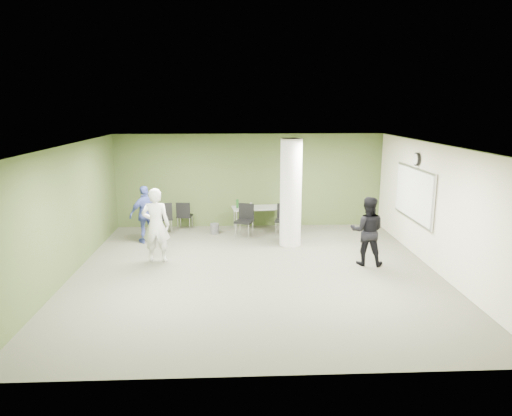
{
  "coord_description": "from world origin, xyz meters",
  "views": [
    {
      "loc": [
        -0.43,
        -9.55,
        3.6
      ],
      "look_at": [
        0.05,
        1.0,
        1.23
      ],
      "focal_mm": 32.0,
      "sensor_mm": 36.0,
      "label": 1
    }
  ],
  "objects_px": {
    "chair_back_left": "(164,216)",
    "woman_white": "(156,225)",
    "man_blue": "(146,214)",
    "folding_table": "(257,209)",
    "man_black": "(367,231)"
  },
  "relations": [
    {
      "from": "chair_back_left",
      "to": "woman_white",
      "type": "height_order",
      "value": "woman_white"
    },
    {
      "from": "chair_back_left",
      "to": "man_black",
      "type": "relative_size",
      "value": 0.59
    },
    {
      "from": "chair_back_left",
      "to": "woman_white",
      "type": "distance_m",
      "value": 2.32
    },
    {
      "from": "chair_back_left",
      "to": "woman_white",
      "type": "relative_size",
      "value": 0.54
    },
    {
      "from": "chair_back_left",
      "to": "man_blue",
      "type": "xyz_separation_m",
      "value": [
        -0.35,
        -0.73,
        0.22
      ]
    },
    {
      "from": "folding_table",
      "to": "man_black",
      "type": "bearing_deg",
      "value": -59.6
    },
    {
      "from": "woman_white",
      "to": "folding_table",
      "type": "bearing_deg",
      "value": -133.36
    },
    {
      "from": "man_blue",
      "to": "chair_back_left",
      "type": "bearing_deg",
      "value": -148.83
    },
    {
      "from": "chair_back_left",
      "to": "man_black",
      "type": "distance_m",
      "value": 5.74
    },
    {
      "from": "woman_white",
      "to": "man_blue",
      "type": "distance_m",
      "value": 1.65
    },
    {
      "from": "man_black",
      "to": "man_blue",
      "type": "xyz_separation_m",
      "value": [
        -5.4,
        2.0,
        -0.03
      ]
    },
    {
      "from": "man_blue",
      "to": "woman_white",
      "type": "bearing_deg",
      "value": 75.9
    },
    {
      "from": "chair_back_left",
      "to": "man_black",
      "type": "xyz_separation_m",
      "value": [
        5.05,
        -2.72,
        0.25
      ]
    },
    {
      "from": "chair_back_left",
      "to": "man_black",
      "type": "height_order",
      "value": "man_black"
    },
    {
      "from": "folding_table",
      "to": "woman_white",
      "type": "xyz_separation_m",
      "value": [
        -2.49,
        -2.62,
        0.23
      ]
    }
  ]
}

